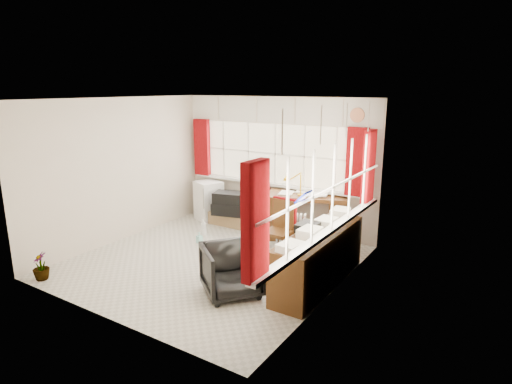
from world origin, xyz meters
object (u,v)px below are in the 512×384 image
crt_tv (266,205)px  credenza (319,257)px  desk_lamp (301,179)px  tv_bench (244,220)px  mini_fridge (209,201)px  office_chair (232,270)px  radiator (293,236)px  task_chair (281,228)px  desk (307,214)px

crt_tv → credenza: bearing=-40.2°
credenza → desk_lamp: bearing=125.3°
tv_bench → mini_fridge: mini_fridge is taller
desk_lamp → mini_fridge: (-2.12, 0.06, -0.70)m
credenza → crt_tv: 2.30m
office_chair → mini_fridge: (-2.32, 2.42, 0.06)m
tv_bench → mini_fridge: 0.91m
radiator → office_chair: bearing=-88.8°
desk_lamp → credenza: 1.92m
task_chair → mini_fridge: bearing=155.3°
office_chair → credenza: credenza is taller
mini_fridge → desk: bearing=2.0°
crt_tv → radiator: bearing=-34.4°
desk → crt_tv: desk is taller
crt_tv → tv_bench: bearing=175.9°
credenza → desk: bearing=120.8°
office_chair → credenza: bearing=-4.4°
task_chair → crt_tv: task_chair is taller
radiator → mini_fridge: size_ratio=0.82×
desk → mini_fridge: 2.20m
desk_lamp → crt_tv: 0.93m
desk → radiator: (0.09, -0.73, -0.19)m
desk_lamp → radiator: (0.17, -0.58, -0.83)m
task_chair → tv_bench: size_ratio=0.71×
office_chair → tv_bench: (-1.45, 2.42, -0.21)m
desk → desk_lamp: (-0.08, -0.14, 0.65)m
crt_tv → task_chair: bearing=-48.4°
radiator → tv_bench: (-1.41, 0.65, -0.14)m
office_chair → mini_fridge: 3.36m
desk → desk_lamp: size_ratio=3.82×
crt_tv → mini_fridge: mini_fridge is taller
desk_lamp → office_chair: desk_lamp is taller
radiator → tv_bench: 1.56m
mini_fridge → task_chair: bearing=-24.7°
task_chair → mini_fridge: task_chair is taller
desk → task_chair: task_chair is taller
desk_lamp → office_chair: 2.49m
desk → task_chair: size_ratio=1.58×
desk → credenza: (0.95, -1.60, -0.06)m
credenza → mini_fridge: (-3.15, 1.52, 0.01)m
desk_lamp → tv_bench: size_ratio=0.29×
desk → task_chair: (0.10, -1.13, 0.07)m
task_chair → radiator: 0.48m
task_chair → tv_bench: bearing=143.5°
desk → desk_lamp: 0.67m
desk_lamp → crt_tv: desk_lamp is taller
office_chair → crt_tv: size_ratio=1.21×
desk → crt_tv: bearing=-171.6°
task_chair → mini_fridge: (-2.29, 1.05, -0.13)m
desk → crt_tv: size_ratio=2.55×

